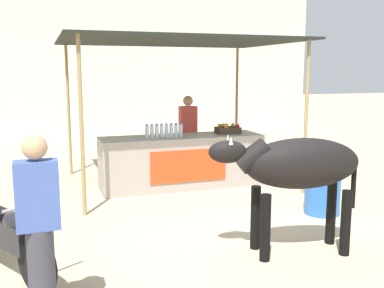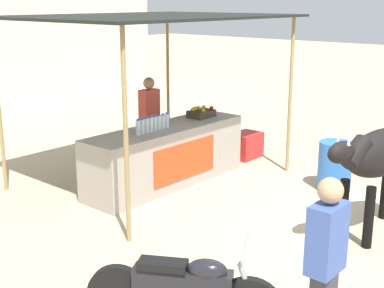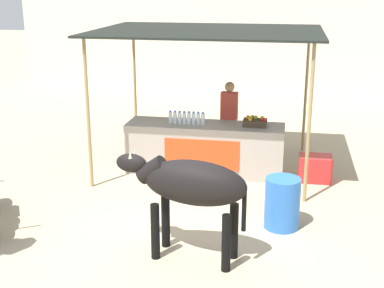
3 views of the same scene
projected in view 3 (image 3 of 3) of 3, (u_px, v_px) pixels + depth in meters
The scene contains 9 objects.
ground_plane at pixel (182, 219), 8.38m from camera, with size 60.00×60.00×0.00m, color tan.
stall_counter at pixel (205, 148), 10.30m from camera, with size 3.00×0.82×0.96m.
stall_awning at pixel (208, 36), 9.97m from camera, with size 4.20×3.20×2.70m.
water_bottle_row at pixel (187, 118), 10.15m from camera, with size 0.70×0.07×0.25m.
fruit_crate at pixel (255, 122), 10.03m from camera, with size 0.44×0.32×0.18m.
vendor_behind_counter at pixel (229, 121), 10.84m from camera, with size 0.34×0.22×1.65m.
cooler_box at pixel (315, 168), 9.92m from camera, with size 0.60×0.44×0.48m, color red.
water_barrel at pixel (282, 203), 7.99m from camera, with size 0.53×0.53×0.79m, color blue.
cow at pixel (190, 186), 6.93m from camera, with size 1.85×0.73×1.44m.
Camera 3 is at (1.55, -7.51, 3.59)m, focal length 50.00 mm.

